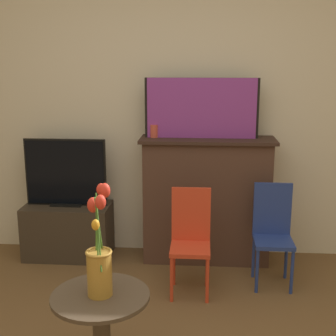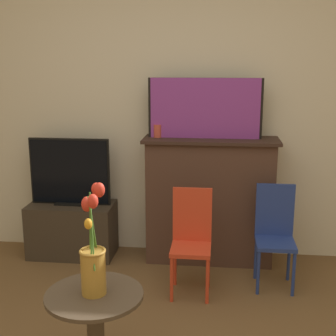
% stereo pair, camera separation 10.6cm
% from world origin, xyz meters
% --- Properties ---
extents(wall_back, '(8.00, 0.06, 2.70)m').
position_xyz_m(wall_back, '(0.00, 2.13, 1.35)').
color(wall_back, beige).
rests_on(wall_back, ground).
extents(fireplace_mantel, '(1.08, 0.37, 1.04)m').
position_xyz_m(fireplace_mantel, '(0.29, 1.93, 0.53)').
color(fireplace_mantel, '#4C3328').
rests_on(fireplace_mantel, ground).
extents(painting, '(0.90, 0.03, 0.48)m').
position_xyz_m(painting, '(0.23, 1.94, 1.27)').
color(painting, black).
rests_on(painting, fireplace_mantel).
extents(mantel_candle, '(0.06, 0.06, 0.10)m').
position_xyz_m(mantel_candle, '(-0.14, 1.93, 1.09)').
color(mantel_candle, '#CC4C3D').
rests_on(mantel_candle, fireplace_mantel).
extents(tv_stand, '(0.72, 0.37, 0.46)m').
position_xyz_m(tv_stand, '(-0.88, 1.89, 0.23)').
color(tv_stand, '#382D23').
rests_on(tv_stand, ground).
extents(tv_monitor, '(0.68, 0.12, 0.56)m').
position_xyz_m(tv_monitor, '(-0.88, 1.90, 0.73)').
color(tv_monitor, black).
rests_on(tv_monitor, tv_stand).
extents(chair_red, '(0.28, 0.28, 0.76)m').
position_xyz_m(chair_red, '(0.17, 1.37, 0.42)').
color(chair_red, red).
rests_on(chair_red, ground).
extents(chair_blue, '(0.28, 0.28, 0.76)m').
position_xyz_m(chair_blue, '(0.78, 1.54, 0.42)').
color(chair_blue, navy).
rests_on(chair_blue, ground).
extents(side_table, '(0.49, 0.49, 0.54)m').
position_xyz_m(side_table, '(-0.24, 0.26, 0.35)').
color(side_table, '#4C3D2D').
rests_on(side_table, ground).
extents(vase_tulips, '(0.13, 0.28, 0.54)m').
position_xyz_m(vase_tulips, '(-0.24, 0.27, 0.73)').
color(vase_tulips, '#B78433').
rests_on(vase_tulips, side_table).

